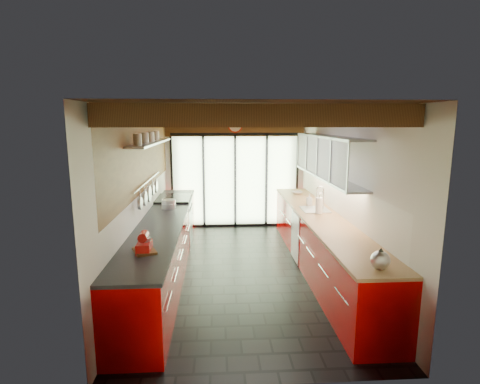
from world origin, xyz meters
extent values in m
plane|color=black|center=(0.00, 0.00, 0.00)|extent=(5.50, 5.50, 0.00)
plane|color=silver|center=(0.00, 2.75, 1.30)|extent=(3.20, 0.00, 3.20)
plane|color=silver|center=(0.00, -2.75, 1.30)|extent=(3.20, 0.00, 3.20)
plane|color=silver|center=(-1.60, 0.00, 1.30)|extent=(0.00, 5.50, 5.50)
plane|color=silver|center=(1.60, 0.00, 1.30)|extent=(0.00, 5.50, 5.50)
plane|color=#472814|center=(0.00, 0.00, 2.60)|extent=(5.50, 5.50, 0.00)
cube|color=#593316|center=(0.00, -2.25, 2.48)|extent=(3.14, 0.14, 0.22)
cube|color=#593316|center=(0.00, -1.35, 2.48)|extent=(3.14, 0.14, 0.22)
cube|color=#593316|center=(0.00, -0.45, 2.48)|extent=(3.14, 0.14, 0.22)
cube|color=#593316|center=(0.00, 0.45, 2.48)|extent=(3.14, 0.14, 0.22)
cube|color=#593316|center=(0.00, 1.35, 2.48)|extent=(3.14, 0.14, 0.22)
cube|color=#593316|center=(0.00, 2.25, 2.48)|extent=(3.14, 0.14, 0.22)
cube|color=brown|center=(0.00, 2.71, 2.35)|extent=(3.14, 0.06, 0.50)
plane|color=brown|center=(-1.57, 0.20, 1.98)|extent=(0.00, 4.90, 4.90)
plane|color=#C6EAAD|center=(0.00, 2.73, 1.08)|extent=(2.90, 0.00, 2.90)
cube|color=black|center=(-1.45, 2.72, 1.07)|extent=(0.05, 0.04, 2.15)
cube|color=black|center=(1.45, 2.72, 1.07)|extent=(0.05, 0.04, 2.15)
cube|color=black|center=(0.00, 2.69, 1.07)|extent=(0.06, 0.05, 2.15)
cube|color=black|center=(0.00, 2.69, 2.15)|extent=(2.90, 0.05, 0.06)
cylinder|color=red|center=(0.00, 2.67, 2.35)|extent=(0.34, 0.04, 0.34)
cylinder|color=beige|center=(0.00, 2.65, 2.35)|extent=(0.28, 0.02, 0.28)
cube|color=#B70100|center=(-1.28, 0.00, 0.44)|extent=(0.65, 5.00, 0.88)
cube|color=black|center=(-1.28, 0.00, 0.90)|extent=(0.68, 5.00, 0.04)
cube|color=silver|center=(-1.28, 1.45, 0.44)|extent=(0.66, 0.90, 0.90)
cube|color=black|center=(-1.28, 1.45, 0.93)|extent=(0.65, 0.90, 0.06)
cube|color=#B70100|center=(1.28, 0.00, 0.44)|extent=(0.65, 5.00, 0.88)
cube|color=#A97C52|center=(1.28, 0.00, 0.90)|extent=(0.68, 5.00, 0.04)
cube|color=white|center=(0.95, 0.40, 0.44)|extent=(0.02, 0.60, 0.84)
cube|color=silver|center=(1.28, 0.40, 0.93)|extent=(0.45, 0.52, 0.02)
cylinder|color=silver|center=(1.42, 0.40, 1.10)|extent=(0.02, 0.02, 0.34)
torus|color=silver|center=(1.36, 0.40, 1.27)|extent=(0.14, 0.02, 0.14)
plane|color=silver|center=(1.26, 0.30, 1.85)|extent=(0.00, 3.00, 3.00)
cube|color=#9EA0A5|center=(1.43, 0.30, 1.51)|extent=(0.34, 3.00, 0.03)
cube|color=#9EA0A5|center=(1.43, 0.30, 2.19)|extent=(0.34, 3.00, 0.03)
cylinder|color=silver|center=(-1.54, 0.30, 1.47)|extent=(0.02, 2.20, 0.02)
cube|color=silver|center=(-1.45, 0.20, 2.10)|extent=(0.28, 2.60, 0.03)
cylinder|color=silver|center=(-1.50, -0.60, 1.29)|extent=(0.04, 0.18, 0.18)
cylinder|color=silver|center=(-1.50, -0.25, 1.29)|extent=(0.04, 0.22, 0.22)
cylinder|color=silver|center=(-1.50, 0.10, 1.29)|extent=(0.04, 0.26, 0.26)
cylinder|color=silver|center=(-1.50, 0.45, 1.29)|extent=(0.04, 0.18, 0.18)
cylinder|color=silver|center=(-1.50, 0.80, 1.29)|extent=(0.04, 0.22, 0.22)
cube|color=red|center=(-1.27, -1.59, 0.98)|extent=(0.16, 0.28, 0.12)
cylinder|color=red|center=(-1.27, -1.61, 1.12)|extent=(0.11, 0.18, 0.11)
cylinder|color=silver|center=(-1.27, -1.54, 1.02)|extent=(0.14, 0.14, 0.12)
cylinder|color=silver|center=(-1.27, 0.68, 1.00)|extent=(0.32, 0.32, 0.15)
cylinder|color=silver|center=(-1.27, 0.64, 0.97)|extent=(0.26, 0.26, 0.09)
cube|color=brown|center=(-1.27, -1.59, 0.93)|extent=(0.34, 0.38, 0.03)
sphere|color=silver|center=(1.27, -2.25, 1.02)|extent=(0.22, 0.22, 0.20)
cone|color=black|center=(1.27, -2.25, 1.13)|extent=(0.08, 0.08, 0.05)
cylinder|color=silver|center=(1.27, -2.14, 1.03)|extent=(0.03, 0.08, 0.04)
cylinder|color=white|center=(1.27, 0.13, 1.05)|extent=(0.14, 0.14, 0.27)
cylinder|color=silver|center=(1.27, 0.13, 1.22)|extent=(0.03, 0.03, 0.05)
imported|color=silver|center=(1.27, 0.79, 1.02)|extent=(0.10, 0.10, 0.21)
imported|color=silver|center=(1.27, 1.85, 0.95)|extent=(0.23, 0.23, 0.06)
camera|label=1|loc=(-0.40, -5.83, 2.42)|focal=28.00mm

